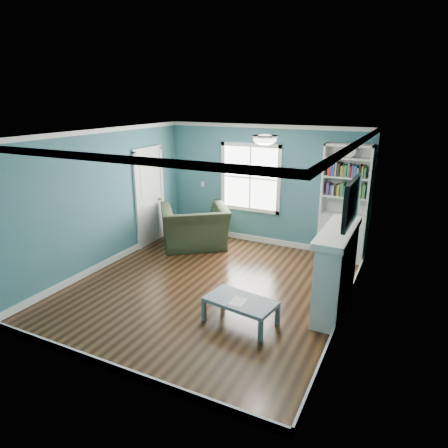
% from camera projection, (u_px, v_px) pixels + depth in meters
% --- Properties ---
extents(floor, '(5.00, 5.00, 0.00)m').
position_uv_depth(floor, '(209.00, 287.00, 6.90)').
color(floor, black).
rests_on(floor, ground).
extents(room_walls, '(5.00, 5.00, 5.00)m').
position_uv_depth(room_walls, '(208.00, 198.00, 6.42)').
color(room_walls, '#316B70').
rests_on(room_walls, ground).
extents(trim, '(4.50, 5.00, 2.60)m').
position_uv_depth(trim, '(209.00, 219.00, 6.53)').
color(trim, white).
rests_on(trim, ground).
extents(window, '(1.40, 0.06, 1.50)m').
position_uv_depth(window, '(250.00, 178.00, 8.71)').
color(window, white).
rests_on(window, room_walls).
extents(bookshelf, '(0.90, 0.35, 2.31)m').
position_uv_depth(bookshelf, '(343.00, 215.00, 7.84)').
color(bookshelf, silver).
rests_on(bookshelf, ground).
extents(fireplace, '(0.44, 1.58, 1.30)m').
position_uv_depth(fireplace, '(337.00, 271.00, 6.00)').
color(fireplace, black).
rests_on(fireplace, ground).
extents(tv, '(0.06, 1.10, 0.65)m').
position_uv_depth(tv, '(352.00, 202.00, 5.62)').
color(tv, black).
rests_on(tv, fireplace).
extents(door, '(0.12, 0.98, 2.17)m').
position_uv_depth(door, '(150.00, 196.00, 8.71)').
color(door, silver).
rests_on(door, ground).
extents(ceiling_fixture, '(0.38, 0.38, 0.15)m').
position_uv_depth(ceiling_fixture, '(265.00, 139.00, 5.84)').
color(ceiling_fixture, white).
rests_on(ceiling_fixture, room_walls).
extents(light_switch, '(0.08, 0.01, 0.12)m').
position_uv_depth(light_switch, '(203.00, 184.00, 9.29)').
color(light_switch, white).
rests_on(light_switch, room_walls).
extents(recliner, '(1.65, 1.56, 1.21)m').
position_uv_depth(recliner, '(194.00, 220.00, 8.60)').
color(recliner, '#202D1C').
rests_on(recliner, ground).
extents(coffee_table, '(1.07, 0.69, 0.37)m').
position_uv_depth(coffee_table, '(241.00, 303.00, 5.72)').
color(coffee_table, '#4E535E').
rests_on(coffee_table, ground).
extents(paper_sheet, '(0.21, 0.26, 0.00)m').
position_uv_depth(paper_sheet, '(238.00, 302.00, 5.65)').
color(paper_sheet, white).
rests_on(paper_sheet, coffee_table).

